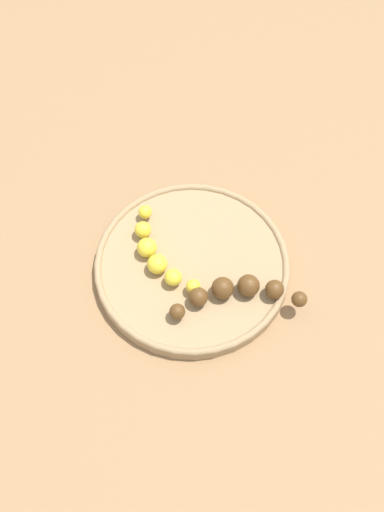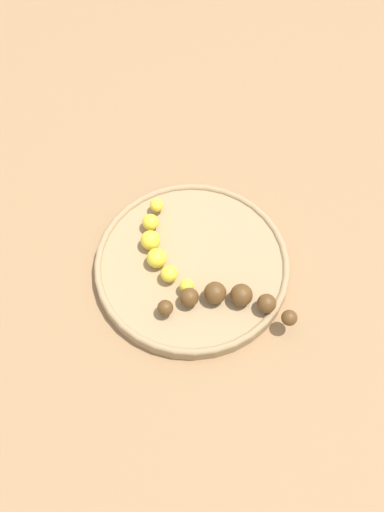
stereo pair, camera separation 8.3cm
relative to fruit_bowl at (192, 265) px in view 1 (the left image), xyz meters
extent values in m
plane|color=#936D47|center=(0.00, 0.00, -0.01)|extent=(2.40, 2.40, 0.00)
cylinder|color=#A08259|center=(0.00, 0.00, 0.00)|extent=(0.28, 0.28, 0.02)
torus|color=#A08259|center=(0.00, 0.00, 0.01)|extent=(0.28, 0.28, 0.01)
sphere|color=yellow|center=(-0.03, 0.10, 0.02)|extent=(0.02, 0.02, 0.02)
sphere|color=yellow|center=(-0.05, 0.07, 0.02)|extent=(0.02, 0.02, 0.02)
sphere|color=yellow|center=(-0.05, 0.04, 0.02)|extent=(0.03, 0.03, 0.03)
sphere|color=yellow|center=(-0.05, 0.01, 0.02)|extent=(0.03, 0.03, 0.03)
sphere|color=yellow|center=(-0.04, -0.02, 0.02)|extent=(0.02, 0.02, 0.02)
sphere|color=yellow|center=(-0.02, -0.04, 0.02)|extent=(0.02, 0.02, 0.02)
sphere|color=#593819|center=(0.11, -0.12, 0.02)|extent=(0.02, 0.02, 0.02)
sphere|color=#593819|center=(0.08, -0.09, 0.02)|extent=(0.03, 0.03, 0.03)
sphere|color=#593819|center=(0.05, -0.07, 0.02)|extent=(0.03, 0.03, 0.03)
sphere|color=#593819|center=(0.02, -0.06, 0.02)|extent=(0.03, 0.03, 0.03)
sphere|color=#593819|center=(-0.02, -0.06, 0.02)|extent=(0.03, 0.03, 0.03)
sphere|color=#593819|center=(-0.05, -0.07, 0.02)|extent=(0.02, 0.02, 0.02)
camera|label=1|loc=(-0.17, -0.38, 0.74)|focal=41.53mm
camera|label=2|loc=(-0.09, -0.41, 0.74)|focal=41.53mm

